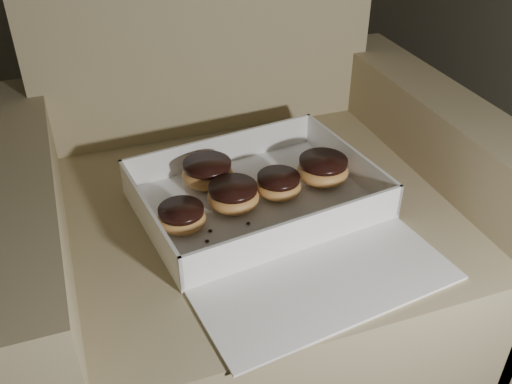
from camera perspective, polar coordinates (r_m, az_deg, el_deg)
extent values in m
cube|color=#9A8A62|center=(1.19, -0.31, -8.78)|extent=(0.73, 0.73, 0.42)
cube|color=#9A8A62|center=(1.24, -5.76, 18.14)|extent=(0.73, 0.14, 0.52)
cube|color=#9A8A62|center=(1.12, -20.06, -10.26)|extent=(0.12, 0.73, 0.56)
cube|color=#9A8A62|center=(1.30, 16.24, -2.17)|extent=(0.12, 0.73, 0.56)
cube|color=white|center=(1.04, 0.00, -1.09)|extent=(0.44, 0.36, 0.01)
cube|color=white|center=(1.13, -3.49, 4.25)|extent=(0.40, 0.06, 0.06)
cube|color=white|center=(0.91, 4.34, -4.18)|extent=(0.40, 0.06, 0.06)
cube|color=white|center=(0.96, -10.73, -2.59)|extent=(0.05, 0.30, 0.06)
cube|color=white|center=(1.11, 9.27, 3.14)|extent=(0.05, 0.30, 0.06)
cube|color=#DE596B|center=(1.11, 9.46, 3.20)|extent=(0.04, 0.30, 0.05)
cube|color=white|center=(0.88, 7.20, -9.16)|extent=(0.42, 0.23, 0.01)
ellipsoid|color=#D58D4A|center=(1.04, 2.25, 0.61)|extent=(0.08, 0.08, 0.04)
cylinder|color=black|center=(1.03, 2.27, 1.42)|extent=(0.08, 0.08, 0.01)
ellipsoid|color=#D58D4A|center=(1.07, -4.86, 1.83)|extent=(0.10, 0.10, 0.05)
cylinder|color=black|center=(1.06, -4.92, 2.75)|extent=(0.09, 0.09, 0.01)
ellipsoid|color=#D58D4A|center=(1.01, -2.29, -0.51)|extent=(0.09, 0.09, 0.04)
cylinder|color=black|center=(1.00, -2.32, 0.40)|extent=(0.09, 0.09, 0.01)
ellipsoid|color=#D58D4A|center=(0.97, -7.44, -2.65)|extent=(0.08, 0.08, 0.04)
cylinder|color=black|center=(0.96, -7.52, -1.82)|extent=(0.08, 0.08, 0.01)
ellipsoid|color=#D58D4A|center=(1.08, 6.69, 2.13)|extent=(0.10, 0.10, 0.05)
cylinder|color=black|center=(1.07, 6.76, 3.05)|extent=(0.09, 0.09, 0.01)
ellipsoid|color=black|center=(0.98, -0.78, -3.15)|extent=(0.01, 0.01, 0.00)
ellipsoid|color=black|center=(0.96, -4.60, -3.88)|extent=(0.01, 0.01, 0.00)
ellipsoid|color=black|center=(0.94, -4.92, -4.92)|extent=(0.01, 0.01, 0.00)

